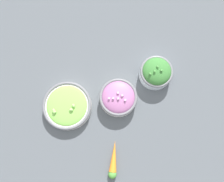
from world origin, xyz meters
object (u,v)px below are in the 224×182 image
Objects in this scene: bowl_red_onion at (118,98)px; bowl_broccoli at (156,72)px; bowl_lettuce at (67,106)px; loose_carrot at (113,161)px.

bowl_red_onion is 1.13× the size of bowl_broccoli.
bowl_red_onion is 0.19m from bowl_broccoli.
bowl_lettuce is (-0.14, 0.16, -0.01)m from bowl_red_onion.
bowl_broccoli is at bearing -21.49° from loose_carrot.
bowl_red_onion is at bearing 0.45° from loose_carrot.
bowl_red_onion reaches higher than loose_carrot.
bowl_lettuce is at bearing 131.38° from bowl_red_onion.
loose_carrot is at bearing -151.84° from bowl_red_onion.
bowl_red_onion is 0.78× the size of bowl_lettuce.
loose_carrot is at bearing -173.77° from bowl_broccoli.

